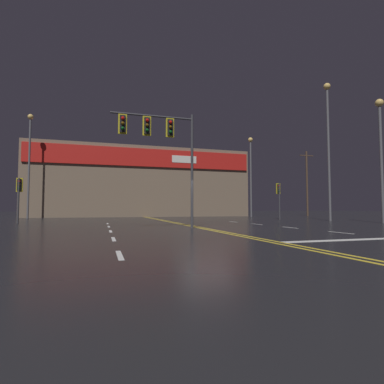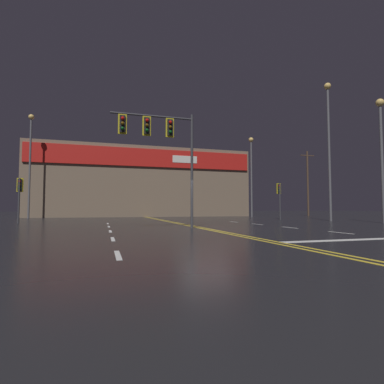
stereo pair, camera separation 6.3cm
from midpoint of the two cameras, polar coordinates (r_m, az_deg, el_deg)
name	(u,v)px [view 1 (the left image)]	position (r m, az deg, el deg)	size (l,w,h in m)	color
ground_plane	(208,229)	(14.94, 3.01, -7.10)	(200.00, 200.00, 0.00)	black
road_markings	(234,230)	(14.24, 7.81, -7.26)	(13.92, 60.00, 0.01)	gold
traffic_signal_median	(159,136)	(15.56, -6.47, 10.48)	(4.24, 0.36, 5.97)	#38383D
traffic_signal_corner_northwest	(19,190)	(24.41, -30.13, 0.35)	(0.42, 0.36, 3.20)	#38383D
traffic_signal_corner_northeast	(279,193)	(29.24, 16.13, -0.17)	(0.42, 0.36, 3.40)	#38383D
streetlight_near_left	(251,166)	(36.94, 11.08, 4.85)	(0.56, 0.56, 9.66)	#59595E
streetlight_median_approach	(381,143)	(25.36, 32.23, 7.97)	(0.56, 0.56, 8.87)	#59595E
streetlight_far_left	(29,153)	(35.78, -28.60, 6.58)	(0.56, 0.56, 10.94)	#59595E
streetlight_far_median	(328,135)	(27.92, 24.45, 9.91)	(0.56, 0.56, 11.62)	#59595E
building_backdrop	(140,184)	(42.01, -9.83, 1.51)	(27.82, 10.23, 8.82)	#7A6651
utility_pole_row	(141,175)	(35.92, -9.66, 3.17)	(46.61, 0.26, 9.95)	#4C3828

